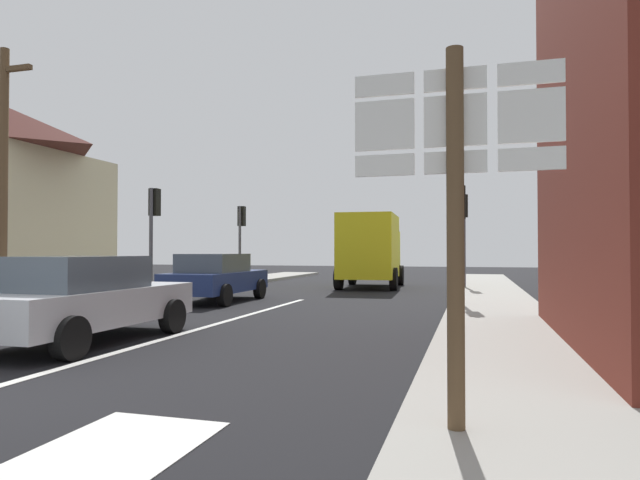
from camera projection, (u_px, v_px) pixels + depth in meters
ground_plane at (280, 306)px, 15.24m from camera, size 80.00×80.00×0.00m
sidewalk_right at (500, 319)px, 11.73m from camera, size 2.38×44.00×0.14m
sidewalk_left at (58, 305)px, 14.90m from camera, size 2.38×44.00×0.14m
lane_centre_stripe at (215, 324)px, 11.39m from camera, size 0.16×12.00×0.01m
lane_turn_arrow at (91, 462)px, 3.97m from camera, size 1.20×2.20×0.01m
sedan_near at (82, 298)px, 9.13m from camera, size 1.97×4.20×1.47m
sedan_far at (216, 277)px, 16.53m from camera, size 2.04×4.23×1.47m
delivery_truck at (371, 249)px, 22.88m from camera, size 2.71×5.11×3.05m
route_sign_post at (455, 196)px, 4.36m from camera, size 1.66×0.14×3.20m
traffic_light_near_right at (460, 218)px, 14.63m from camera, size 0.30×0.49×3.32m
traffic_light_far_right at (464, 219)px, 21.41m from camera, size 0.30×0.49×3.80m
traffic_light_near_left at (154, 217)px, 17.83m from camera, size 0.30×0.49×3.62m
traffic_light_far_left at (241, 227)px, 24.56m from camera, size 0.30×0.49×3.59m
utility_pole at (3, 169)px, 15.10m from camera, size 1.80×0.24×7.25m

